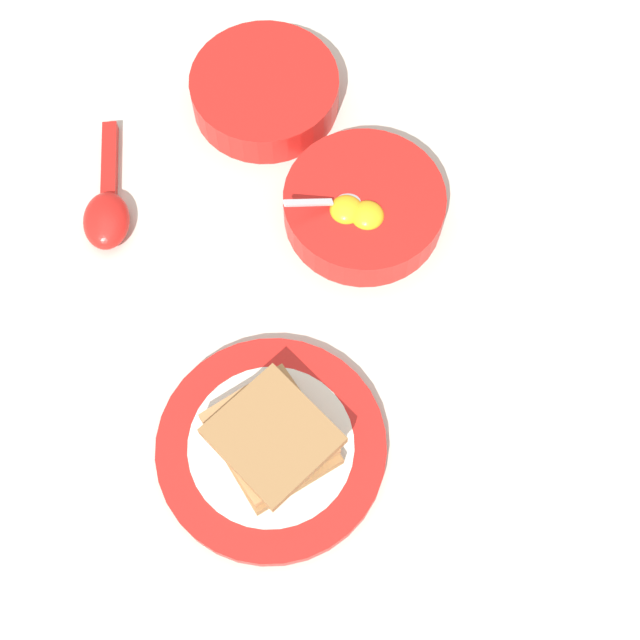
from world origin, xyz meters
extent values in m
plane|color=beige|center=(0.00, 0.00, 0.00)|extent=(3.00, 3.00, 0.00)
cylinder|color=red|center=(0.06, 0.08, 0.02)|extent=(0.17, 0.17, 0.04)
cylinder|color=white|center=(0.06, 0.08, 0.03)|extent=(0.14, 0.14, 0.02)
ellipsoid|color=yellow|center=(0.06, 0.06, 0.04)|extent=(0.03, 0.03, 0.02)
ellipsoid|color=yellow|center=(0.04, 0.07, 0.04)|extent=(0.03, 0.03, 0.02)
cylinder|color=black|center=(0.07, 0.08, 0.04)|extent=(0.04, 0.04, 0.00)
ellipsoid|color=silver|center=(0.04, 0.08, 0.04)|extent=(0.03, 0.02, 0.01)
cube|color=silver|center=(0.00, 0.06, 0.06)|extent=(0.05, 0.03, 0.03)
cylinder|color=red|center=(-0.02, -0.18, 0.01)|extent=(0.22, 0.22, 0.01)
cylinder|color=white|center=(-0.02, -0.18, 0.02)|extent=(0.16, 0.16, 0.00)
cube|color=#9E7042|center=(-0.02, -0.17, 0.02)|extent=(0.13, 0.13, 0.01)
cube|color=tan|center=(-0.02, -0.17, 0.04)|extent=(0.13, 0.13, 0.01)
cube|color=#9E7042|center=(-0.02, -0.18, 0.05)|extent=(0.14, 0.13, 0.01)
ellipsoid|color=red|center=(-0.21, 0.05, 0.02)|extent=(0.06, 0.07, 0.03)
cube|color=red|center=(-0.22, 0.13, 0.01)|extent=(0.03, 0.10, 0.01)
cylinder|color=red|center=(-0.06, 0.22, 0.02)|extent=(0.16, 0.16, 0.04)
cylinder|color=white|center=(-0.06, 0.22, 0.03)|extent=(0.13, 0.13, 0.01)
camera|label=1|loc=(0.04, -0.39, 0.82)|focal=50.00mm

